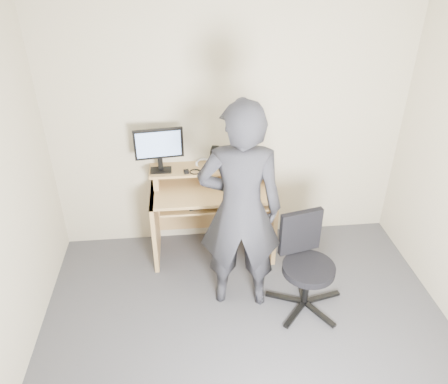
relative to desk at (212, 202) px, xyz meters
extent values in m
plane|color=#4A4A4E|center=(0.20, -1.53, -0.55)|extent=(3.50, 3.50, 0.00)
cube|color=beige|center=(0.20, 0.22, 0.70)|extent=(3.50, 0.02, 2.50)
cube|color=white|center=(0.20, -1.53, 1.95)|extent=(3.50, 3.50, 0.02)
cube|color=tan|center=(-0.58, -0.08, -0.17)|extent=(0.04, 0.60, 0.75)
cube|color=tan|center=(0.58, -0.08, -0.17)|extent=(0.04, 0.60, 0.75)
cube|color=tan|center=(0.00, -0.08, 0.19)|extent=(1.20, 0.60, 0.03)
cube|color=tan|center=(0.00, -0.16, 0.09)|extent=(1.02, 0.38, 0.02)
cube|color=tan|center=(-0.54, 0.07, 0.28)|extent=(0.05, 0.28, 0.15)
cube|color=tan|center=(0.54, 0.07, 0.28)|extent=(0.05, 0.28, 0.15)
cube|color=tan|center=(0.00, 0.07, 0.35)|extent=(1.20, 0.30, 0.02)
cube|color=tan|center=(0.00, 0.21, -0.12)|extent=(1.20, 0.03, 0.65)
cube|color=black|center=(-0.49, 0.04, 0.37)|extent=(0.20, 0.13, 0.01)
cube|color=black|center=(-0.49, 0.06, 0.44)|extent=(0.05, 0.04, 0.13)
cube|color=black|center=(-0.49, 0.04, 0.65)|extent=(0.46, 0.08, 0.29)
cube|color=#85A7E6|center=(-0.49, 0.02, 0.65)|extent=(0.41, 0.05, 0.25)
cube|color=black|center=(0.04, 0.08, 0.46)|extent=(0.10, 0.14, 0.20)
cylinder|color=silver|center=(0.07, 0.07, 0.45)|extent=(0.08, 0.08, 0.17)
cube|color=black|center=(0.18, 0.06, 0.37)|extent=(0.08, 0.14, 0.01)
cube|color=black|center=(-0.24, -0.03, 0.38)|extent=(0.05, 0.05, 0.03)
torus|color=silver|center=(-0.07, 0.14, 0.37)|extent=(0.20, 0.19, 0.06)
cube|color=black|center=(-0.02, -0.17, 0.12)|extent=(0.48, 0.25, 0.03)
ellipsoid|color=black|center=(0.35, -0.18, 0.22)|extent=(0.11, 0.08, 0.04)
cube|color=black|center=(0.93, -0.91, -0.51)|extent=(0.35, 0.12, 0.03)
cube|color=black|center=(0.77, -0.77, -0.51)|extent=(0.07, 0.35, 0.03)
cube|color=black|center=(0.58, -0.88, -0.51)|extent=(0.34, 0.18, 0.03)
cube|color=black|center=(0.63, -1.09, -0.51)|extent=(0.26, 0.29, 0.03)
cube|color=black|center=(0.84, -1.11, -0.51)|extent=(0.22, 0.32, 0.03)
cylinder|color=black|center=(0.75, -0.95, -0.32)|extent=(0.05, 0.05, 0.36)
cylinder|color=black|center=(0.75, -0.95, -0.12)|extent=(0.45, 0.45, 0.06)
cube|color=black|center=(0.71, -0.76, 0.13)|extent=(0.38, 0.14, 0.41)
imported|color=black|center=(0.17, -0.78, 0.40)|extent=(0.74, 0.53, 1.90)
camera|label=1|loc=(-0.26, -3.71, 2.36)|focal=35.00mm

